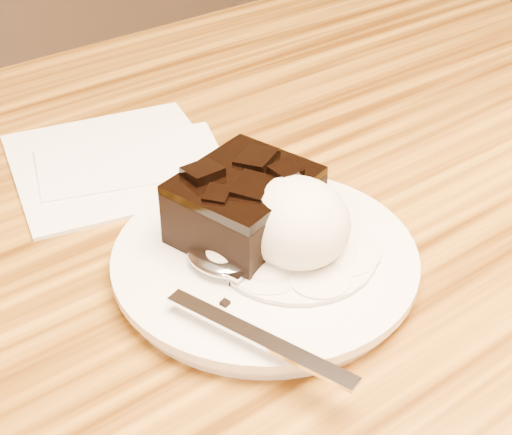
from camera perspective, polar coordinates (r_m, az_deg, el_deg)
plate at (r=0.51m, az=0.68°, el=-3.42°), size 0.21×0.21×0.02m
brownie at (r=0.51m, az=-0.87°, el=0.66°), size 0.10×0.10×0.04m
ice_cream_scoop at (r=0.49m, az=3.08°, el=-0.39°), size 0.07×0.07×0.06m
melt_puddle at (r=0.50m, az=2.99°, el=-2.55°), size 0.11×0.11×0.00m
spoon at (r=0.49m, az=-2.74°, el=-3.33°), size 0.09×0.19×0.01m
napkin at (r=0.64m, az=-10.71°, el=4.24°), size 0.19×0.19×0.01m
crumb_a at (r=0.48m, az=-1.63°, el=-4.96°), size 0.01×0.01×0.00m
crumb_b at (r=0.46m, az=-2.36°, el=-6.50°), size 0.01×0.01×0.00m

